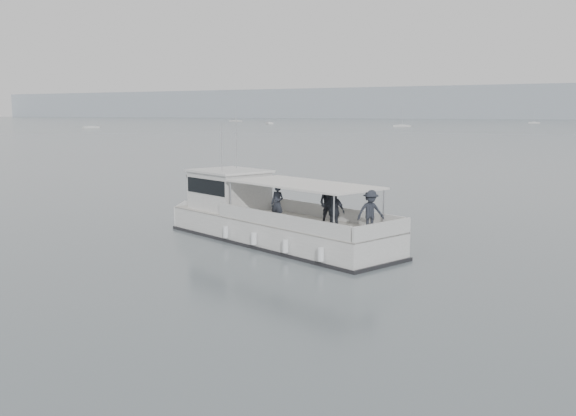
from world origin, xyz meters
The scene contains 3 objects.
ground centered at (0.00, 0.00, 0.00)m, with size 1400.00×1400.00×0.00m, color #535E62.
tour_boat centered at (-1.28, -2.97, 0.94)m, with size 13.53×7.10×5.75m.
moored_fleet centered at (-64.12, 222.48, 0.36)m, with size 381.61×339.35×11.05m.
Camera 1 is at (14.00, -27.30, 5.73)m, focal length 40.00 mm.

